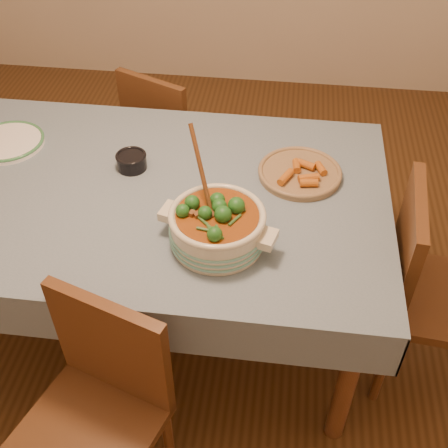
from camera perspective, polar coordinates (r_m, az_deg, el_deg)
name	(u,v)px	position (r m, az deg, el deg)	size (l,w,h in m)	color
floor	(167,321)	(2.56, -5.76, -9.75)	(4.50, 4.50, 0.00)	#442A13
dining_table	(155,209)	(2.08, -7.01, 1.48)	(1.68, 1.08, 0.76)	brown
stew_casserole	(217,225)	(1.76, -0.70, -0.06)	(0.39, 0.36, 0.36)	beige
white_plate	(8,142)	(2.38, -21.11, 7.78)	(0.32, 0.32, 0.02)	white
condiment_bowl	(131,160)	(2.12, -9.38, 6.40)	(0.12, 0.12, 0.06)	black
fried_plate	(300,172)	(2.08, 7.72, 5.30)	(0.38, 0.38, 0.05)	#9A7855
chair_far	(167,134)	(2.86, -5.77, 9.13)	(0.49, 0.49, 0.80)	brown
chair_near	(100,403)	(1.82, -12.51, -17.30)	(0.50, 0.50, 0.84)	brown
chair_right	(426,285)	(2.15, 19.88, -5.87)	(0.45, 0.45, 0.88)	brown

